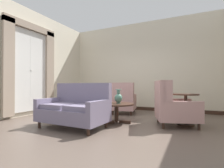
{
  "coord_description": "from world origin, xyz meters",
  "views": [
    {
      "loc": [
        1.74,
        -3.59,
        0.91
      ],
      "look_at": [
        -0.32,
        0.77,
        0.96
      ],
      "focal_mm": 27.09,
      "sensor_mm": 36.0,
      "label": 1
    }
  ],
  "objects": [
    {
      "name": "baseboard_back",
      "position": [
        0.0,
        2.64,
        0.06
      ],
      "size": [
        5.74,
        0.03,
        0.12
      ],
      "primitive_type": "cube",
      "color": "#382319",
      "rests_on": "ground"
    },
    {
      "name": "wall_left",
      "position": [
        -2.87,
        0.81,
        1.66
      ],
      "size": [
        0.08,
        3.77,
        3.32
      ],
      "primitive_type": "cube",
      "color": "beige",
      "rests_on": "ground"
    },
    {
      "name": "wall_back",
      "position": [
        0.0,
        2.69,
        1.66
      ],
      "size": [
        5.9,
        0.08,
        3.32
      ],
      "primitive_type": "cube",
      "color": "beige",
      "rests_on": "ground"
    },
    {
      "name": "armchair_near_window",
      "position": [
        1.33,
        0.51,
        0.43
      ],
      "size": [
        1.1,
        1.07,
        1.03
      ],
      "rotation": [
        0.0,
        0.0,
        1.9
      ],
      "color": "tan",
      "rests_on": "ground"
    },
    {
      "name": "ground",
      "position": [
        0.0,
        0.0,
        0.0
      ],
      "size": [
        8.04,
        8.04,
        0.0
      ],
      "primitive_type": "plane",
      "color": "brown"
    },
    {
      "name": "side_table",
      "position": [
        1.61,
        0.67,
        0.44
      ],
      "size": [
        0.57,
        0.57,
        0.73
      ],
      "color": "#382319",
      "rests_on": "ground"
    },
    {
      "name": "settee",
      "position": [
        -0.61,
        -0.56,
        0.4
      ],
      "size": [
        1.51,
        0.87,
        0.98
      ],
      "rotation": [
        0.0,
        0.0,
        -0.03
      ],
      "color": "slate",
      "rests_on": "ground"
    },
    {
      "name": "coffee_table",
      "position": [
        0.06,
        0.22,
        0.39
      ],
      "size": [
        0.87,
        0.87,
        0.48
      ],
      "color": "#382319",
      "rests_on": "ground"
    },
    {
      "name": "window_with_curtains",
      "position": [
        -2.77,
        0.06,
        1.54
      ],
      "size": [
        0.12,
        1.79,
        2.77
      ],
      "color": "silver"
    },
    {
      "name": "armchair_beside_settee",
      "position": [
        -0.28,
        1.54,
        0.43
      ],
      "size": [
        0.89,
        1.01,
        1.01
      ],
      "rotation": [
        0.0,
        0.0,
        3.33
      ],
      "color": "tan",
      "rests_on": "ground"
    },
    {
      "name": "porcelain_vase",
      "position": [
        0.11,
        0.21,
        0.63
      ],
      "size": [
        0.19,
        0.19,
        0.35
      ],
      "color": "#4C7A66",
      "rests_on": "coffee_table"
    }
  ]
}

